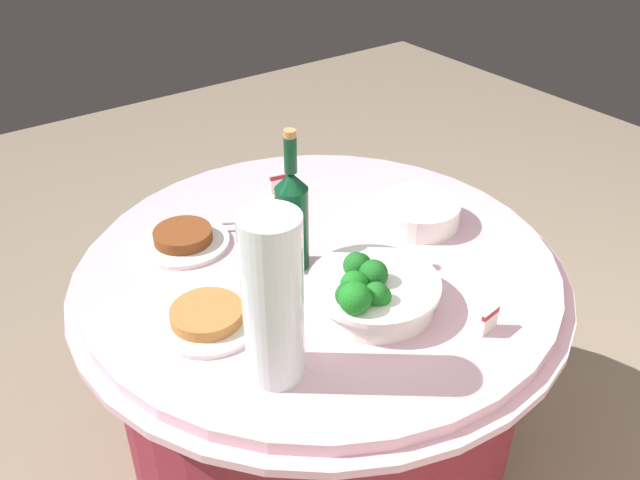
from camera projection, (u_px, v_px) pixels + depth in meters
The scene contains 11 objects.
ground_plane at pixel (320, 465), 1.98m from camera, with size 6.00×6.00×0.00m, color gray.
buffet_table at pixel (320, 372), 1.77m from camera, with size 1.16×1.16×0.74m.
broccoli_bowl at pixel (371, 290), 1.40m from camera, with size 0.28×0.28×0.12m.
plate_stack at pixel (418, 212), 1.69m from camera, with size 0.21×0.21×0.06m.
wine_bottle at pixel (292, 217), 1.48m from camera, with size 0.07×0.07×0.34m.
decorative_fruit_vase at pixel (273, 304), 1.17m from camera, with size 0.11×0.11×0.34m.
serving_tongs at pixel (257, 225), 1.69m from camera, with size 0.16×0.12×0.01m.
food_plate_stir_fry at pixel (183, 239), 1.62m from camera, with size 0.22×0.22×0.04m.
food_plate_peanuts at pixel (207, 318), 1.37m from camera, with size 0.22×0.22×0.04m.
label_placard_front at pixel (490, 319), 1.34m from camera, with size 0.05×0.02×0.05m.
label_placard_mid at pixel (279, 182), 1.83m from camera, with size 0.05×0.02×0.05m.
Camera 1 is at (0.76, 1.05, 1.64)m, focal length 37.79 mm.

